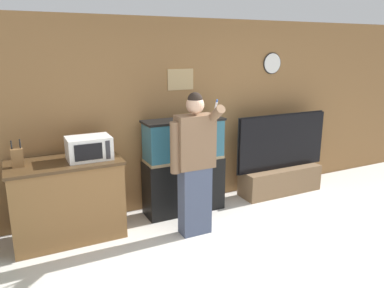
{
  "coord_description": "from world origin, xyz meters",
  "views": [
    {
      "loc": [
        -2.25,
        -2.12,
        2.21
      ],
      "look_at": [
        -0.26,
        1.91,
        1.05
      ],
      "focal_mm": 35.0,
      "sensor_mm": 36.0,
      "label": 1
    }
  ],
  "objects": [
    {
      "name": "wall_back_paneled",
      "position": [
        0.0,
        2.6,
        1.3
      ],
      "size": [
        10.0,
        0.08,
        2.6
      ],
      "color": "olive",
      "rests_on": "ground_plane"
    },
    {
      "name": "counter_island",
      "position": [
        -1.76,
        2.19,
        0.48
      ],
      "size": [
        1.27,
        0.66,
        0.95
      ],
      "color": "brown",
      "rests_on": "ground_plane"
    },
    {
      "name": "microwave",
      "position": [
        -1.47,
        2.16,
        1.08
      ],
      "size": [
        0.5,
        0.36,
        0.27
      ],
      "color": "white",
      "rests_on": "counter_island"
    },
    {
      "name": "knife_block",
      "position": [
        -2.23,
        2.2,
        1.06
      ],
      "size": [
        0.12,
        0.09,
        0.3
      ],
      "color": "brown",
      "rests_on": "counter_island"
    },
    {
      "name": "aquarium_on_stand",
      "position": [
        -0.21,
        2.27,
        0.65
      ],
      "size": [
        1.09,
        0.38,
        1.3
      ],
      "color": "black",
      "rests_on": "ground_plane"
    },
    {
      "name": "tv_on_stand",
      "position": [
        1.43,
        2.23,
        0.36
      ],
      "size": [
        1.59,
        0.4,
        1.25
      ],
      "color": "brown",
      "rests_on": "ground_plane"
    },
    {
      "name": "person_standing",
      "position": [
        -0.37,
        1.63,
        0.9
      ],
      "size": [
        0.54,
        0.41,
        1.73
      ],
      "color": "#424C66",
      "rests_on": "ground_plane"
    }
  ]
}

